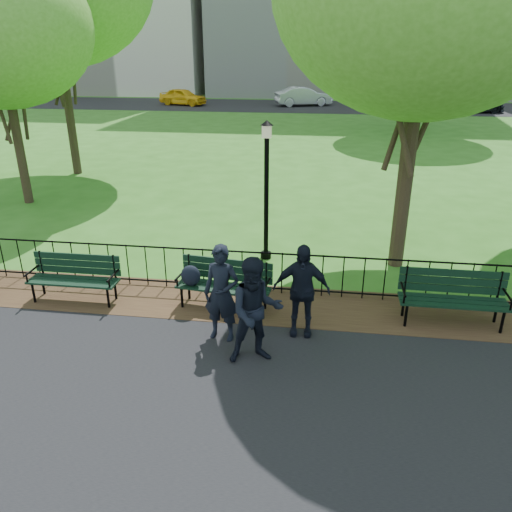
# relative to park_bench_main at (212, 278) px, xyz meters

# --- Properties ---
(ground) EXTENTS (120.00, 120.00, 0.00)m
(ground) POSITION_rel_park_bench_main_xyz_m (0.65, -1.31, -0.61)
(ground) COLOR #2D661A
(dirt_strip) EXTENTS (60.00, 1.60, 0.01)m
(dirt_strip) POSITION_rel_park_bench_main_xyz_m (0.65, 0.19, -0.60)
(dirt_strip) COLOR #322014
(dirt_strip) RESTS_ON ground
(far_street) EXTENTS (70.00, 9.00, 0.01)m
(far_street) POSITION_rel_park_bench_main_xyz_m (0.65, 33.69, -0.61)
(far_street) COLOR black
(far_street) RESTS_ON ground
(iron_fence) EXTENTS (24.06, 0.06, 1.00)m
(iron_fence) POSITION_rel_park_bench_main_xyz_m (0.65, 0.69, -0.11)
(iron_fence) COLOR black
(iron_fence) RESTS_ON ground
(park_bench_main) EXTENTS (1.83, 0.77, 1.01)m
(park_bench_main) POSITION_rel_park_bench_main_xyz_m (0.00, 0.00, 0.00)
(park_bench_main) COLOR black
(park_bench_main) RESTS_ON ground
(park_bench_left_a) EXTENTS (1.75, 0.54, 0.99)m
(park_bench_left_a) POSITION_rel_park_bench_main_xyz_m (-2.72, -0.06, -0.04)
(park_bench_left_a) COLOR black
(park_bench_left_a) RESTS_ON ground
(park_bench_right_a) EXTENTS (1.87, 0.59, 1.06)m
(park_bench_right_a) POSITION_rel_park_bench_main_xyz_m (4.36, 0.02, -0.00)
(park_bench_right_a) COLOR black
(park_bench_right_a) RESTS_ON ground
(lamppost) EXTENTS (0.29, 0.29, 3.18)m
(lamppost) POSITION_rel_park_bench_main_xyz_m (0.72, 2.50, 1.12)
(lamppost) COLOR black
(lamppost) RESTS_ON ground
(person_left) EXTENTS (0.67, 0.50, 1.69)m
(person_left) POSITION_rel_park_bench_main_xyz_m (0.40, -1.07, 0.25)
(person_left) COLOR black
(person_left) RESTS_ON asphalt_path
(person_mid) EXTENTS (0.94, 0.67, 1.75)m
(person_mid) POSITION_rel_park_bench_main_xyz_m (1.05, -1.63, 0.28)
(person_mid) COLOR black
(person_mid) RESTS_ON asphalt_path
(person_right) EXTENTS (0.97, 0.41, 1.65)m
(person_right) POSITION_rel_park_bench_main_xyz_m (1.70, -0.73, 0.23)
(person_right) COLOR black
(person_right) RESTS_ON asphalt_path
(taxi) EXTENTS (4.18, 2.58, 1.33)m
(taxi) POSITION_rel_park_bench_main_xyz_m (-9.77, 33.09, 0.07)
(taxi) COLOR yellow
(taxi) RESTS_ON far_street
(sedan_silver) EXTENTS (4.78, 3.04, 1.49)m
(sedan_silver) POSITION_rel_park_bench_main_xyz_m (0.01, 33.89, 0.14)
(sedan_silver) COLOR #B8BBC0
(sedan_silver) RESTS_ON far_street
(sedan_dark) EXTENTS (5.17, 2.60, 1.44)m
(sedan_dark) POSITION_rel_park_bench_main_xyz_m (12.28, 31.50, 0.12)
(sedan_dark) COLOR black
(sedan_dark) RESTS_ON far_street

